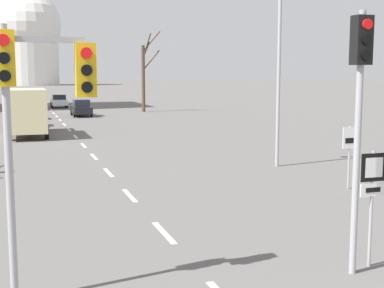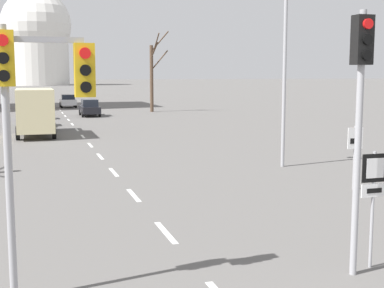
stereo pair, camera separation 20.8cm
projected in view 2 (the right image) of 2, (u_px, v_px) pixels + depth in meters
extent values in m
cube|color=silver|center=(166.00, 232.00, 13.94)|extent=(0.16, 2.00, 0.01)
cube|color=silver|center=(134.00, 195.00, 18.21)|extent=(0.16, 2.00, 0.01)
cube|color=silver|center=(114.00, 172.00, 22.48)|extent=(0.16, 2.00, 0.01)
cube|color=silver|center=(100.00, 156.00, 26.75)|extent=(0.16, 2.00, 0.01)
cube|color=silver|center=(90.00, 145.00, 31.02)|extent=(0.16, 2.00, 0.01)
cube|color=silver|center=(83.00, 136.00, 35.29)|extent=(0.16, 2.00, 0.01)
cube|color=silver|center=(77.00, 130.00, 39.56)|extent=(0.16, 2.00, 0.01)
cube|color=silver|center=(72.00, 124.00, 43.83)|extent=(0.16, 2.00, 0.01)
cube|color=silver|center=(68.00, 120.00, 48.10)|extent=(0.16, 2.00, 0.01)
cube|color=silver|center=(65.00, 116.00, 52.37)|extent=(0.16, 2.00, 0.01)
cube|color=silver|center=(62.00, 113.00, 56.63)|extent=(0.16, 2.00, 0.01)
cube|color=silver|center=(60.00, 110.00, 60.90)|extent=(0.16, 2.00, 0.01)
cylinder|color=#9E9EA3|center=(358.00, 146.00, 10.70)|extent=(0.14, 0.14, 5.35)
cube|color=black|center=(362.00, 40.00, 10.43)|extent=(0.36, 0.28, 0.96)
cylinder|color=red|center=(368.00, 24.00, 10.23)|extent=(0.20, 0.06, 0.20)
cylinder|color=black|center=(367.00, 40.00, 10.27)|extent=(0.20, 0.06, 0.20)
cylinder|color=black|center=(367.00, 55.00, 10.30)|extent=(0.20, 0.06, 0.20)
cylinder|color=#9E9EA3|center=(9.00, 167.00, 9.43)|extent=(0.14, 0.14, 4.96)
cube|color=gold|center=(4.00, 58.00, 9.18)|extent=(0.36, 0.28, 0.96)
cylinder|color=red|center=(2.00, 40.00, 8.98)|extent=(0.20, 0.06, 0.20)
cylinder|color=black|center=(3.00, 58.00, 9.02)|extent=(0.20, 0.06, 0.20)
cylinder|color=black|center=(4.00, 76.00, 9.06)|extent=(0.20, 0.06, 0.20)
cube|color=#9E9EA3|center=(44.00, 40.00, 9.34)|extent=(1.37, 0.10, 0.10)
cube|color=gold|center=(84.00, 70.00, 9.60)|extent=(0.36, 0.28, 0.96)
cylinder|color=red|center=(85.00, 53.00, 9.40)|extent=(0.20, 0.06, 0.20)
cylinder|color=black|center=(85.00, 70.00, 9.44)|extent=(0.20, 0.06, 0.20)
cylinder|color=black|center=(86.00, 87.00, 9.48)|extent=(0.20, 0.06, 0.20)
cylinder|color=#9E9EA3|center=(372.00, 210.00, 11.28)|extent=(0.07, 0.07, 2.51)
cube|color=black|center=(375.00, 168.00, 11.15)|extent=(0.60, 0.03, 0.60)
cube|color=white|center=(375.00, 168.00, 11.13)|extent=(0.42, 0.01, 0.42)
cube|color=white|center=(374.00, 190.00, 11.21)|extent=(0.60, 0.03, 0.28)
cube|color=black|center=(374.00, 191.00, 11.19)|extent=(0.36, 0.01, 0.10)
cylinder|color=#9E9EA3|center=(354.00, 158.00, 18.99)|extent=(0.07, 0.07, 2.28)
cube|color=white|center=(355.00, 138.00, 18.87)|extent=(0.60, 0.03, 0.76)
cube|color=black|center=(355.00, 141.00, 18.87)|extent=(0.42, 0.01, 0.19)
cylinder|color=#9E9EA3|center=(284.00, 79.00, 23.36)|extent=(0.16, 0.16, 7.81)
cube|color=silver|center=(68.00, 102.00, 65.49)|extent=(1.80, 4.02, 0.68)
cube|color=#1E232D|center=(68.00, 97.00, 65.22)|extent=(1.53, 1.93, 0.57)
cylinder|color=black|center=(60.00, 104.00, 66.48)|extent=(0.18, 0.69, 0.69)
cylinder|color=black|center=(74.00, 104.00, 66.96)|extent=(0.18, 0.69, 0.69)
cylinder|color=black|center=(62.00, 105.00, 64.11)|extent=(0.18, 0.69, 0.69)
cylinder|color=black|center=(76.00, 105.00, 64.60)|extent=(0.18, 0.69, 0.69)
cube|color=#2D4C33|center=(34.00, 117.00, 42.41)|extent=(1.80, 4.06, 0.64)
cube|color=#1E232D|center=(33.00, 110.00, 42.14)|extent=(1.53, 1.95, 0.57)
cylinder|color=black|center=(23.00, 120.00, 43.41)|extent=(0.18, 0.71, 0.71)
cylinder|color=black|center=(44.00, 120.00, 43.89)|extent=(0.18, 0.71, 0.71)
cylinder|color=black|center=(22.00, 123.00, 41.02)|extent=(0.18, 0.71, 0.71)
cylinder|color=black|center=(45.00, 122.00, 41.51)|extent=(0.18, 0.71, 0.71)
cube|color=black|center=(90.00, 109.00, 52.34)|extent=(1.70, 4.57, 0.64)
cube|color=#1E232D|center=(90.00, 103.00, 52.03)|extent=(1.45, 2.19, 0.68)
cylinder|color=black|center=(80.00, 112.00, 53.49)|extent=(0.18, 0.65, 0.65)
cylinder|color=black|center=(96.00, 112.00, 53.95)|extent=(0.18, 0.65, 0.65)
cylinder|color=black|center=(83.00, 114.00, 50.81)|extent=(0.18, 0.65, 0.65)
cylinder|color=black|center=(100.00, 114.00, 51.27)|extent=(0.18, 0.65, 0.65)
cube|color=navy|center=(36.00, 112.00, 48.71)|extent=(1.63, 3.86, 0.59)
cube|color=#1E232D|center=(36.00, 105.00, 48.45)|extent=(1.38, 1.85, 0.71)
cylinder|color=black|center=(27.00, 115.00, 49.67)|extent=(0.18, 0.65, 0.65)
cylinder|color=black|center=(44.00, 114.00, 50.11)|extent=(0.18, 0.65, 0.65)
cylinder|color=black|center=(27.00, 117.00, 47.40)|extent=(0.18, 0.65, 0.65)
cylinder|color=black|center=(45.00, 116.00, 47.84)|extent=(0.18, 0.65, 0.65)
cube|color=#333842|center=(35.00, 111.00, 38.27)|extent=(2.20, 2.00, 2.10)
cube|color=beige|center=(35.00, 110.00, 34.82)|extent=(2.30, 5.20, 2.70)
cylinder|color=black|center=(19.00, 126.00, 38.09)|extent=(0.24, 0.88, 0.88)
cylinder|color=black|center=(51.00, 125.00, 38.73)|extent=(0.24, 0.88, 0.88)
cylinder|color=black|center=(18.00, 133.00, 33.32)|extent=(0.24, 0.88, 0.88)
cylinder|color=black|center=(54.00, 132.00, 33.95)|extent=(0.24, 0.88, 0.88)
cylinder|color=brown|center=(152.00, 79.00, 57.79)|extent=(0.37, 0.37, 7.16)
cylinder|color=brown|center=(155.00, 50.00, 56.61)|extent=(0.40, 1.84, 1.56)
cylinder|color=brown|center=(160.00, 60.00, 57.70)|extent=(1.87, 0.33, 2.19)
cylinder|color=brown|center=(155.00, 46.00, 56.16)|extent=(0.36, 2.66, 2.55)
cylinder|color=brown|center=(160.00, 41.00, 57.11)|extent=(1.77, 1.03, 2.17)
cylinder|color=silver|center=(38.00, 64.00, 193.98)|extent=(22.39, 22.39, 14.93)
sphere|color=silver|center=(36.00, 24.00, 192.11)|extent=(24.88, 24.88, 24.88)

